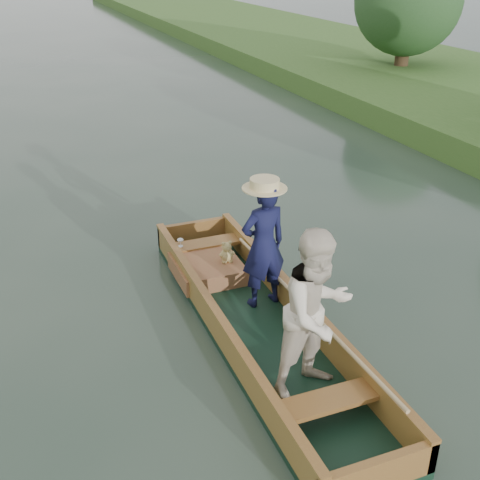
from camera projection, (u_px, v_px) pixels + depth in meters
name	position (u px, v px, depth m)	size (l,w,h in m)	color
ground	(259.00, 334.00, 7.01)	(120.00, 120.00, 0.00)	#283D30
trees_far	(98.00, 24.00, 12.94)	(22.98, 15.76, 4.62)	#47331E
punt	(276.00, 300.00, 6.55)	(1.18, 5.00, 1.81)	black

